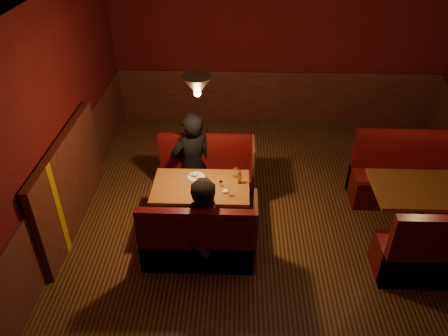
{
  "coord_description": "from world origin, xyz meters",
  "views": [
    {
      "loc": [
        -0.75,
        -4.16,
        4.0
      ],
      "look_at": [
        -0.9,
        0.37,
        0.95
      ],
      "focal_mm": 35.0,
      "sensor_mm": 36.0,
      "label": 1
    }
  ],
  "objects_px": {
    "diner_a": "(191,145)",
    "diner_b": "(207,212)",
    "main_bench_far": "(207,177)",
    "second_bench_far": "(402,179)",
    "second_bench_near": "(444,258)",
    "second_table": "(423,200)",
    "main_table": "(202,195)",
    "main_bench_near": "(199,245)"
  },
  "relations": [
    {
      "from": "diner_a",
      "to": "diner_b",
      "type": "distance_m",
      "value": 1.41
    },
    {
      "from": "main_bench_far",
      "to": "second_bench_far",
      "type": "distance_m",
      "value": 2.85
    },
    {
      "from": "second_bench_far",
      "to": "second_bench_near",
      "type": "xyz_separation_m",
      "value": [
        0.0,
        -1.58,
        0.0
      ]
    },
    {
      "from": "second_bench_near",
      "to": "second_bench_far",
      "type": "bearing_deg",
      "value": 90.0
    },
    {
      "from": "second_table",
      "to": "main_table",
      "type": "bearing_deg",
      "value": 178.74
    },
    {
      "from": "main_bench_near",
      "to": "second_table",
      "type": "relative_size",
      "value": 1.04
    },
    {
      "from": "main_bench_far",
      "to": "second_bench_near",
      "type": "height_order",
      "value": "second_bench_near"
    },
    {
      "from": "second_bench_far",
      "to": "second_bench_near",
      "type": "height_order",
      "value": "same"
    },
    {
      "from": "diner_a",
      "to": "main_bench_near",
      "type": "bearing_deg",
      "value": 73.96
    },
    {
      "from": "main_bench_far",
      "to": "main_bench_near",
      "type": "distance_m",
      "value": 1.42
    },
    {
      "from": "main_bench_far",
      "to": "diner_a",
      "type": "height_order",
      "value": "diner_a"
    },
    {
      "from": "second_bench_far",
      "to": "diner_b",
      "type": "relative_size",
      "value": 0.93
    },
    {
      "from": "main_table",
      "to": "second_bench_near",
      "type": "xyz_separation_m",
      "value": [
        2.86,
        -0.85,
        -0.18
      ]
    },
    {
      "from": "main_bench_near",
      "to": "second_bench_far",
      "type": "bearing_deg",
      "value": 26.75
    },
    {
      "from": "second_bench_far",
      "to": "second_bench_near",
      "type": "distance_m",
      "value": 1.58
    },
    {
      "from": "main_table",
      "to": "second_bench_far",
      "type": "bearing_deg",
      "value": 14.23
    },
    {
      "from": "main_bench_far",
      "to": "main_bench_near",
      "type": "xyz_separation_m",
      "value": [
        0.0,
        -1.42,
        0.0
      ]
    },
    {
      "from": "main_bench_far",
      "to": "second_bench_far",
      "type": "relative_size",
      "value": 0.94
    },
    {
      "from": "main_bench_near",
      "to": "second_bench_near",
      "type": "xyz_separation_m",
      "value": [
        2.85,
        -0.14,
        0.03
      ]
    },
    {
      "from": "diner_a",
      "to": "second_bench_near",
      "type": "bearing_deg",
      "value": 128.58
    },
    {
      "from": "main_bench_far",
      "to": "second_bench_near",
      "type": "relative_size",
      "value": 0.94
    },
    {
      "from": "second_table",
      "to": "second_bench_near",
      "type": "distance_m",
      "value": 0.82
    },
    {
      "from": "second_bench_far",
      "to": "diner_b",
      "type": "distance_m",
      "value": 3.11
    },
    {
      "from": "main_bench_near",
      "to": "second_bench_near",
      "type": "distance_m",
      "value": 2.85
    },
    {
      "from": "second_table",
      "to": "second_bench_near",
      "type": "height_order",
      "value": "second_bench_near"
    },
    {
      "from": "second_bench_far",
      "to": "diner_a",
      "type": "xyz_separation_m",
      "value": [
        -3.06,
        -0.02,
        0.52
      ]
    },
    {
      "from": "main_bench_far",
      "to": "second_table",
      "type": "distance_m",
      "value": 2.93
    },
    {
      "from": "second_bench_near",
      "to": "diner_a",
      "type": "bearing_deg",
      "value": 153.06
    },
    {
      "from": "second_bench_far",
      "to": "main_bench_near",
      "type": "bearing_deg",
      "value": -153.25
    },
    {
      "from": "main_table",
      "to": "diner_a",
      "type": "height_order",
      "value": "diner_a"
    },
    {
      "from": "main_bench_near",
      "to": "second_bench_far",
      "type": "distance_m",
      "value": 3.19
    },
    {
      "from": "second_bench_near",
      "to": "main_bench_far",
      "type": "bearing_deg",
      "value": 151.29
    },
    {
      "from": "main_bench_near",
      "to": "second_table",
      "type": "distance_m",
      "value": 2.9
    },
    {
      "from": "main_table",
      "to": "diner_b",
      "type": "height_order",
      "value": "diner_b"
    },
    {
      "from": "second_table",
      "to": "diner_a",
      "type": "bearing_deg",
      "value": 165.81
    },
    {
      "from": "diner_b",
      "to": "main_bench_far",
      "type": "bearing_deg",
      "value": 72.07
    },
    {
      "from": "main_bench_far",
      "to": "main_table",
      "type": "bearing_deg",
      "value": -91.17
    },
    {
      "from": "second_table",
      "to": "second_bench_near",
      "type": "xyz_separation_m",
      "value": [
        0.03,
        -0.79,
        -0.22
      ]
    },
    {
      "from": "main_table",
      "to": "second_bench_far",
      "type": "height_order",
      "value": "second_bench_far"
    },
    {
      "from": "main_bench_near",
      "to": "diner_b",
      "type": "distance_m",
      "value": 0.5
    },
    {
      "from": "second_table",
      "to": "second_bench_far",
      "type": "relative_size",
      "value": 0.9
    },
    {
      "from": "main_bench_near",
      "to": "diner_a",
      "type": "xyz_separation_m",
      "value": [
        -0.21,
        1.41,
        0.55
      ]
    }
  ]
}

